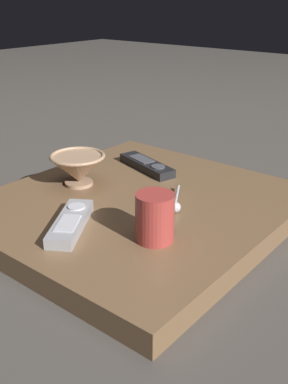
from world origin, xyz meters
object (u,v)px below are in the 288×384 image
(coffee_mug, at_px, (155,217))
(teaspoon, at_px, (175,205))
(tv_remote_near, at_px, (71,223))
(tv_remote_far, at_px, (147,165))
(cereal_bowl, at_px, (78,168))

(coffee_mug, xyz_separation_m, teaspoon, (0.13, 0.04, -0.03))
(tv_remote_near, relative_size, tv_remote_far, 0.93)
(teaspoon, bearing_deg, tv_remote_far, 52.78)
(cereal_bowl, relative_size, tv_remote_near, 0.74)
(cereal_bowl, xyz_separation_m, coffee_mug, (-0.09, -0.30, 0.00))
(tv_remote_far, bearing_deg, cereal_bowl, 161.77)
(cereal_bowl, relative_size, teaspoon, 1.16)
(coffee_mug, bearing_deg, tv_remote_far, 41.17)
(tv_remote_near, distance_m, tv_remote_far, 0.35)
(coffee_mug, distance_m, tv_remote_far, 0.36)
(teaspoon, relative_size, tv_remote_far, 0.59)
(cereal_bowl, height_order, teaspoon, cereal_bowl)
(cereal_bowl, xyz_separation_m, tv_remote_near, (-0.16, -0.15, -0.03))
(cereal_bowl, relative_size, tv_remote_far, 0.69)
(tv_remote_far, bearing_deg, teaspoon, -127.22)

